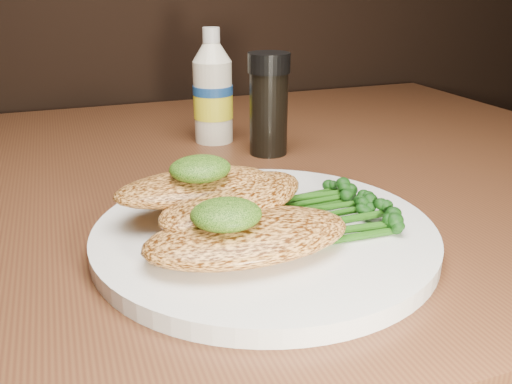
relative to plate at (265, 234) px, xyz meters
name	(u,v)px	position (x,y,z in m)	size (l,w,h in m)	color
plate	(265,234)	(0.00, 0.00, 0.00)	(0.29, 0.29, 0.02)	white
chicken_front	(248,236)	(-0.03, -0.04, 0.02)	(0.17, 0.09, 0.03)	#F8A84E
chicken_mid	(234,200)	(-0.02, 0.02, 0.03)	(0.16, 0.08, 0.02)	#F8A84E
chicken_back	(194,186)	(-0.05, 0.04, 0.04)	(0.14, 0.07, 0.02)	#F8A84E
pesto_front	(226,214)	(-0.05, -0.04, 0.04)	(0.05, 0.05, 0.02)	black
pesto_back	(200,169)	(-0.05, 0.04, 0.05)	(0.05, 0.05, 0.02)	black
broccolini_bundle	(315,209)	(0.05, 0.00, 0.02)	(0.14, 0.11, 0.02)	#205212
mayo_bottle	(213,86)	(0.05, 0.31, 0.07)	(0.05, 0.05, 0.15)	#EDE5C9
pepper_grinder	(269,105)	(0.10, 0.23, 0.06)	(0.05, 0.05, 0.13)	black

